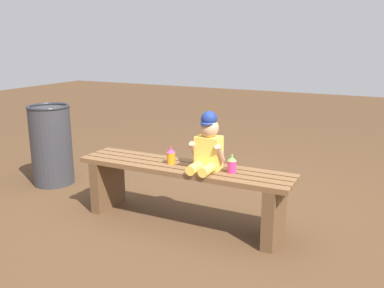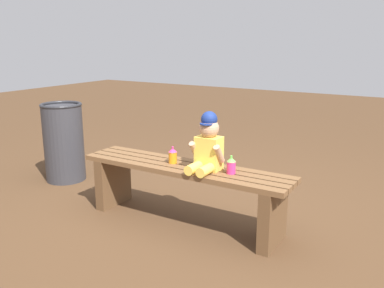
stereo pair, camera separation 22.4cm
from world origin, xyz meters
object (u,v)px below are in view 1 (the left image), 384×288
object	(u,v)px
sippy_cup_right	(232,164)
trash_bin	(51,144)
sippy_cup_left	(171,156)
child_figure	(208,145)
park_bench	(183,184)

from	to	relation	value
sippy_cup_right	trash_bin	xyz separation A→B (m)	(-1.85, 0.22, -0.12)
sippy_cup_left	child_figure	bearing A→B (deg)	-1.90
park_bench	child_figure	xyz separation A→B (m)	(0.19, -0.00, 0.32)
child_figure	sippy_cup_right	xyz separation A→B (m)	(0.17, 0.01, -0.12)
park_bench	trash_bin	world-z (taller)	trash_bin
park_bench	sippy_cup_right	bearing A→B (deg)	0.81
sippy_cup_right	sippy_cup_left	bearing A→B (deg)	180.00
sippy_cup_right	trash_bin	world-z (taller)	trash_bin
sippy_cup_left	sippy_cup_right	size ratio (longest dim) A/B	1.00
sippy_cup_right	trash_bin	bearing A→B (deg)	173.16
park_bench	trash_bin	distance (m)	1.50
park_bench	sippy_cup_left	size ratio (longest dim) A/B	12.82
sippy_cup_left	sippy_cup_right	world-z (taller)	same
park_bench	sippy_cup_right	size ratio (longest dim) A/B	12.82
park_bench	trash_bin	size ratio (longest dim) A/B	2.16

